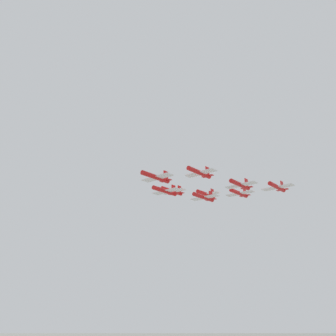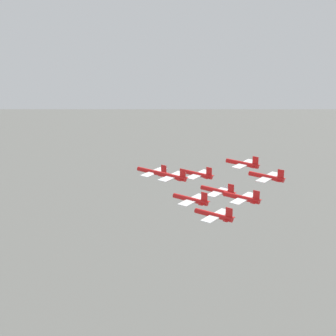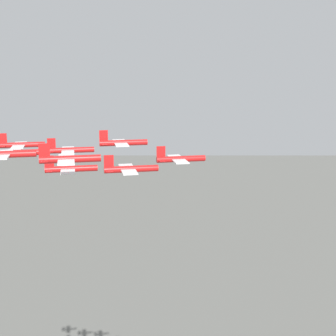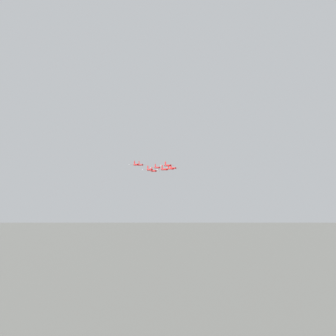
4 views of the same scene
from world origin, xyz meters
name	(u,v)px [view 1 (image 1 of 4)]	position (x,y,z in m)	size (l,w,h in m)	color
jet_0	(157,177)	(34.84, 51.40, 163.61)	(9.65, 10.21, 3.41)	red
jet_1	(200,173)	(40.48, 62.90, 166.31)	(9.65, 10.21, 3.41)	red
jet_2	(166,191)	(27.53, 61.92, 163.34)	(9.65, 10.21, 3.41)	red
jet_3	(241,185)	(46.13, 74.40, 164.00)	(9.65, 10.21, 3.41)	red
jet_4	(204,197)	(33.17, 73.42, 162.48)	(9.65, 10.21, 3.41)	red
jet_5	(173,191)	(20.21, 72.44, 166.88)	(9.65, 10.21, 3.41)	red
jet_6	(278,187)	(51.77, 85.90, 164.51)	(9.65, 10.21, 3.41)	red
jet_7	(239,193)	(38.82, 84.92, 164.92)	(9.65, 10.21, 3.41)	red
jet_8	(207,194)	(25.86, 83.94, 166.93)	(9.65, 10.21, 3.41)	red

